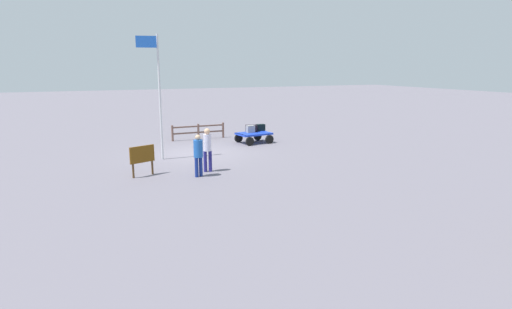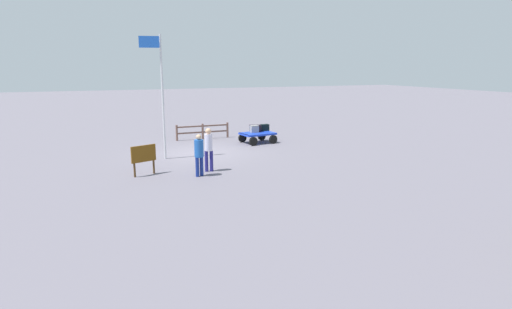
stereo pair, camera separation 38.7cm
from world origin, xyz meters
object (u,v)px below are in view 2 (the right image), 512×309
Objects in this scene: flagpole at (160,88)px; worker_trailing at (199,152)px; suitcase_navy at (265,127)px; luggage_cart at (257,135)px; suitcase_olive at (255,128)px; signboard at (144,156)px; suitcase_grey at (254,129)px; worker_lead at (209,147)px.

worker_trailing is at bearing 101.44° from flagpole.
luggage_cart is at bearing 38.54° from suitcase_navy.
suitcase_navy is (-0.64, -0.15, -0.00)m from suitcase_olive.
suitcase_navy is (-0.67, -0.54, 0.33)m from luggage_cart.
suitcase_navy is 9.23m from signboard.
suitcase_grey is 0.08× the size of flagpole.
signboard is at bearing -25.68° from worker_trailing.
worker_trailing reaches higher than suitcase_navy.
suitcase_grey is at bearing -127.76° from worker_lead.
worker_trailing is (4.87, 6.20, 0.19)m from suitcase_olive.
suitcase_navy is 8.42m from worker_trailing.
flagpole is (5.47, 2.32, 2.47)m from suitcase_grey.
worker_lead is 1.48× the size of signboard.
suitcase_navy reaches higher than luggage_cart.
flagpole is (6.26, 2.69, 2.48)m from suitcase_navy.
suitcase_navy is at bearing -141.46° from luggage_cart.
suitcase_navy is at bearing -144.13° from signboard.
suitcase_olive is 0.13× the size of flagpole.
worker_lead is (4.17, 5.38, 0.25)m from suitcase_grey.
luggage_cart is 1.10× the size of worker_lead.
worker_trailing is 1.38× the size of signboard.
suitcase_olive is 0.59× the size of signboard.
luggage_cart is 0.40m from suitcase_grey.
luggage_cart is 4.15× the size of suitcase_grey.
signboard is (1.97, -0.95, -0.18)m from worker_trailing.
suitcase_olive is at bearing -155.69° from flagpole.
luggage_cart is at bearing 123.35° from suitcase_grey.
suitcase_olive is 0.26m from suitcase_grey.
suitcase_olive reaches higher than suitcase_navy.
luggage_cart is 1.64× the size of signboard.
worker_lead is at bearing -132.59° from worker_trailing.
suitcase_grey reaches higher than suitcase_navy.
suitcase_navy is 0.09× the size of flagpole.
luggage_cart is 6.77m from worker_lead.
flagpole reaches higher than worker_lead.
flagpole reaches higher than suitcase_navy.
worker_lead is 0.32× the size of flagpole.
worker_lead is 2.56m from signboard.
suitcase_navy is at bearing -130.96° from worker_trailing.
suitcase_olive is at bearing -142.44° from signboard.
signboard is (7.48, 5.41, 0.02)m from suitcase_navy.
worker_trailing is (5.52, 6.35, 0.20)m from suitcase_navy.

